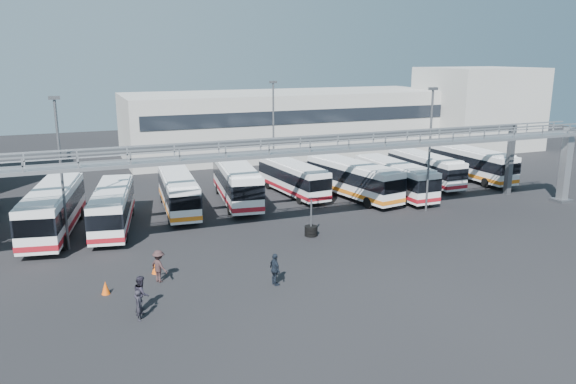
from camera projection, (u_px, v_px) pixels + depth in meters
name	position (u px, v px, depth m)	size (l,w,h in m)	color
ground	(335.00, 257.00, 36.37)	(140.00, 140.00, 0.00)	black
gantry	(300.00, 158.00, 40.34)	(51.40, 5.15, 7.10)	#93969B
warehouse	(288.00, 123.00, 73.99)	(42.00, 14.00, 8.00)	#9E9E99
building_right	(478.00, 108.00, 77.69)	(14.00, 12.00, 11.00)	#B2B2AD
light_pole_left	(61.00, 166.00, 36.38)	(0.70, 0.35, 10.21)	#4C4F54
light_pole_mid	(430.00, 143.00, 45.67)	(0.70, 0.35, 10.21)	#4C4F54
light_pole_back	(273.00, 126.00, 56.26)	(0.70, 0.35, 10.21)	#4C4F54
bus_1	(53.00, 209.00, 40.37)	(4.79, 11.89, 3.52)	silver
bus_2	(113.00, 206.00, 41.70)	(4.31, 10.77, 3.19)	silver
bus_3	(178.00, 191.00, 46.40)	(3.31, 10.64, 3.18)	silver
bus_4	(236.00, 181.00, 49.12)	(4.15, 11.76, 3.50)	silver
bus_5	(293.00, 177.00, 51.94)	(3.29, 10.24, 3.06)	silver
bus_6	(353.00, 178.00, 50.78)	(4.47, 11.32, 3.36)	silver
bus_7	(394.00, 177.00, 51.57)	(2.67, 10.59, 3.20)	silver
bus_8	(425.00, 168.00, 56.21)	(2.37, 10.18, 3.09)	silver
bus_9	(471.00, 163.00, 58.24)	(2.94, 10.96, 3.30)	silver
pedestrian_a	(139.00, 305.00, 27.55)	(0.57, 0.37, 1.56)	black
pedestrian_b	(141.00, 294.00, 28.46)	(0.93, 0.72, 1.91)	#23202C
pedestrian_c	(159.00, 266.00, 32.16)	(1.23, 0.71, 1.90)	#322122
pedestrian_d	(275.00, 270.00, 31.68)	(1.10, 0.46, 1.88)	black
cone_left	(106.00, 288.00, 30.62)	(0.47, 0.47, 0.74)	#DB4E0C
cone_right	(155.00, 267.00, 33.52)	(0.48, 0.48, 0.76)	#DB4E0C
tire_stack	(311.00, 230.00, 40.42)	(0.93, 0.93, 2.67)	black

